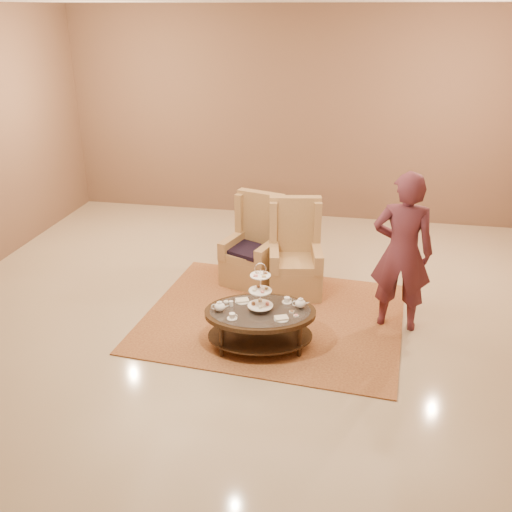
% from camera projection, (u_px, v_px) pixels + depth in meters
% --- Properties ---
extents(ground, '(8.00, 8.00, 0.00)m').
position_uv_depth(ground, '(252.00, 325.00, 6.69)').
color(ground, '#C5B392').
rests_on(ground, ground).
extents(ceiling, '(8.00, 8.00, 0.02)m').
position_uv_depth(ceiling, '(252.00, 325.00, 6.69)').
color(ceiling, silver).
rests_on(ceiling, ground).
extents(wall_back, '(8.00, 0.04, 3.50)m').
position_uv_depth(wall_back, '(298.00, 116.00, 9.59)').
color(wall_back, brown).
rests_on(wall_back, ground).
extents(rug, '(3.19, 2.73, 0.02)m').
position_uv_depth(rug, '(273.00, 317.00, 6.85)').
color(rug, '#B0773E').
rests_on(rug, ground).
extents(tea_table, '(1.34, 1.04, 1.00)m').
position_uv_depth(tea_table, '(260.00, 317.00, 6.13)').
color(tea_table, black).
rests_on(tea_table, ground).
extents(armchair_left, '(0.81, 0.83, 1.20)m').
position_uv_depth(armchair_left, '(254.00, 253.00, 7.64)').
color(armchair_left, tan).
rests_on(armchair_left, ground).
extents(armchair_right, '(0.77, 0.79, 1.22)m').
position_uv_depth(armchair_right, '(295.00, 261.00, 7.38)').
color(armchair_right, tan).
rests_on(armchair_right, ground).
extents(person, '(0.71, 0.49, 1.86)m').
position_uv_depth(person, '(402.00, 252.00, 6.33)').
color(person, '#55242F').
rests_on(person, ground).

